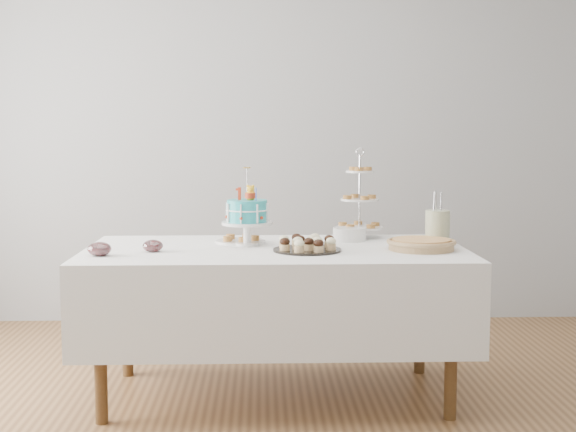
{
  "coord_description": "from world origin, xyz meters",
  "views": [
    {
      "loc": [
        -0.07,
        -3.72,
        1.36
      ],
      "look_at": [
        0.06,
        0.3,
        0.93
      ],
      "focal_mm": 50.0,
      "sensor_mm": 36.0,
      "label": 1
    }
  ],
  "objects_px": {
    "plate_stack": "(350,234)",
    "utensil_pitcher": "(437,226)",
    "cupcake_tray": "(307,244)",
    "jam_bowl_b": "(153,246)",
    "pastry_plate": "(241,239)",
    "table": "(276,292)",
    "birthday_cake": "(247,224)",
    "jam_bowl_a": "(99,249)",
    "pie": "(421,244)",
    "tiered_stand": "(360,200)"
  },
  "relations": [
    {
      "from": "tiered_stand",
      "to": "jam_bowl_b",
      "type": "xyz_separation_m",
      "value": [
        -1.08,
        -0.51,
        -0.18
      ]
    },
    {
      "from": "cupcake_tray",
      "to": "pie",
      "type": "bearing_deg",
      "value": 2.3
    },
    {
      "from": "plate_stack",
      "to": "pastry_plate",
      "type": "bearing_deg",
      "value": -173.7
    },
    {
      "from": "cupcake_tray",
      "to": "jam_bowl_b",
      "type": "xyz_separation_m",
      "value": [
        -0.76,
        0.01,
        -0.01
      ]
    },
    {
      "from": "table",
      "to": "utensil_pitcher",
      "type": "xyz_separation_m",
      "value": [
        0.84,
        0.07,
        0.33
      ]
    },
    {
      "from": "birthday_cake",
      "to": "pie",
      "type": "height_order",
      "value": "birthday_cake"
    },
    {
      "from": "tiered_stand",
      "to": "utensil_pitcher",
      "type": "bearing_deg",
      "value": -42.48
    },
    {
      "from": "jam_bowl_b",
      "to": "table",
      "type": "bearing_deg",
      "value": 9.88
    },
    {
      "from": "tiered_stand",
      "to": "cupcake_tray",
      "type": "bearing_deg",
      "value": -122.11
    },
    {
      "from": "table",
      "to": "tiered_stand",
      "type": "distance_m",
      "value": 0.76
    },
    {
      "from": "plate_stack",
      "to": "utensil_pitcher",
      "type": "relative_size",
      "value": 0.65
    },
    {
      "from": "cupcake_tray",
      "to": "jam_bowl_b",
      "type": "distance_m",
      "value": 0.76
    },
    {
      "from": "pie",
      "to": "jam_bowl_a",
      "type": "height_order",
      "value": "jam_bowl_a"
    },
    {
      "from": "table",
      "to": "jam_bowl_a",
      "type": "height_order",
      "value": "jam_bowl_a"
    },
    {
      "from": "pastry_plate",
      "to": "table",
      "type": "bearing_deg",
      "value": -47.85
    },
    {
      "from": "birthday_cake",
      "to": "jam_bowl_a",
      "type": "bearing_deg",
      "value": -139.36
    },
    {
      "from": "cupcake_tray",
      "to": "table",
      "type": "bearing_deg",
      "value": 144.58
    },
    {
      "from": "table",
      "to": "birthday_cake",
      "type": "height_order",
      "value": "birthday_cake"
    },
    {
      "from": "birthday_cake",
      "to": "jam_bowl_a",
      "type": "distance_m",
      "value": 0.77
    },
    {
      "from": "pie",
      "to": "jam_bowl_a",
      "type": "relative_size",
      "value": 3.07
    },
    {
      "from": "jam_bowl_a",
      "to": "utensil_pitcher",
      "type": "xyz_separation_m",
      "value": [
        1.68,
        0.3,
        0.07
      ]
    },
    {
      "from": "tiered_stand",
      "to": "jam_bowl_b",
      "type": "height_order",
      "value": "tiered_stand"
    },
    {
      "from": "table",
      "to": "cupcake_tray",
      "type": "height_order",
      "value": "cupcake_tray"
    },
    {
      "from": "table",
      "to": "pie",
      "type": "height_order",
      "value": "pie"
    },
    {
      "from": "tiered_stand",
      "to": "jam_bowl_a",
      "type": "bearing_deg",
      "value": -154.43
    },
    {
      "from": "table",
      "to": "tiered_stand",
      "type": "relative_size",
      "value": 3.85
    },
    {
      "from": "pastry_plate",
      "to": "jam_bowl_b",
      "type": "xyz_separation_m",
      "value": [
        -0.42,
        -0.31,
        0.01
      ]
    },
    {
      "from": "pie",
      "to": "jam_bowl_a",
      "type": "distance_m",
      "value": 1.57
    },
    {
      "from": "table",
      "to": "plate_stack",
      "type": "xyz_separation_m",
      "value": [
        0.41,
        0.27,
        0.26
      ]
    },
    {
      "from": "pie",
      "to": "utensil_pitcher",
      "type": "distance_m",
      "value": 0.2
    },
    {
      "from": "plate_stack",
      "to": "birthday_cake",
      "type": "bearing_deg",
      "value": -162.46
    },
    {
      "from": "jam_bowl_a",
      "to": "utensil_pitcher",
      "type": "distance_m",
      "value": 1.71
    },
    {
      "from": "pastry_plate",
      "to": "jam_bowl_b",
      "type": "relative_size",
      "value": 2.61
    },
    {
      "from": "tiered_stand",
      "to": "jam_bowl_b",
      "type": "bearing_deg",
      "value": -154.93
    },
    {
      "from": "jam_bowl_b",
      "to": "jam_bowl_a",
      "type": "bearing_deg",
      "value": -152.19
    },
    {
      "from": "table",
      "to": "pie",
      "type": "relative_size",
      "value": 5.55
    },
    {
      "from": "pie",
      "to": "plate_stack",
      "type": "relative_size",
      "value": 1.92
    },
    {
      "from": "birthday_cake",
      "to": "table",
      "type": "bearing_deg",
      "value": -16.69
    },
    {
      "from": "birthday_cake",
      "to": "plate_stack",
      "type": "height_order",
      "value": "birthday_cake"
    },
    {
      "from": "pie",
      "to": "pastry_plate",
      "type": "xyz_separation_m",
      "value": [
        -0.91,
        0.29,
        -0.01
      ]
    },
    {
      "from": "birthday_cake",
      "to": "jam_bowl_b",
      "type": "distance_m",
      "value": 0.51
    },
    {
      "from": "table",
      "to": "pastry_plate",
      "type": "xyz_separation_m",
      "value": [
        -0.18,
        0.2,
        0.24
      ]
    },
    {
      "from": "birthday_cake",
      "to": "pastry_plate",
      "type": "relative_size",
      "value": 1.54
    },
    {
      "from": "table",
      "to": "cupcake_tray",
      "type": "relative_size",
      "value": 5.67
    },
    {
      "from": "jam_bowl_a",
      "to": "pie",
      "type": "bearing_deg",
      "value": 5.18
    },
    {
      "from": "cupcake_tray",
      "to": "pie",
      "type": "height_order",
      "value": "cupcake_tray"
    },
    {
      "from": "tiered_stand",
      "to": "jam_bowl_a",
      "type": "xyz_separation_m",
      "value": [
        -1.32,
        -0.63,
        -0.18
      ]
    },
    {
      "from": "cupcake_tray",
      "to": "jam_bowl_b",
      "type": "relative_size",
      "value": 3.37
    },
    {
      "from": "cupcake_tray",
      "to": "jam_bowl_b",
      "type": "height_order",
      "value": "cupcake_tray"
    },
    {
      "from": "pie",
      "to": "pastry_plate",
      "type": "distance_m",
      "value": 0.95
    }
  ]
}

